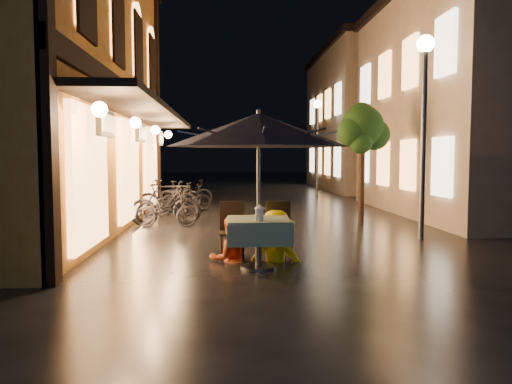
{
  "coord_description": "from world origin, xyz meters",
  "views": [
    {
      "loc": [
        -1.11,
        -8.18,
        1.75
      ],
      "look_at": [
        -0.6,
        0.1,
        1.15
      ],
      "focal_mm": 35.0,
      "sensor_mm": 36.0,
      "label": 1
    }
  ],
  "objects": [
    {
      "name": "streetlamp_near",
      "position": [
        3.0,
        2.0,
        2.92
      ],
      "size": [
        0.36,
        0.36,
        4.23
      ],
      "color": "#59595E",
      "rests_on": "ground"
    },
    {
      "name": "cafe_table",
      "position": [
        -0.6,
        -0.5,
        0.59
      ],
      "size": [
        0.99,
        0.99,
        0.78
      ],
      "color": "#59595E",
      "rests_on": "ground"
    },
    {
      "name": "person_yellow",
      "position": [
        -0.27,
        0.06,
        0.82
      ],
      "size": [
        1.17,
        0.83,
        1.65
      ],
      "primitive_type": "imported",
      "rotation": [
        0.0,
        0.0,
        2.92
      ],
      "color": "#FFE300",
      "rests_on": "ground"
    },
    {
      "name": "bicycle_5",
      "position": [
        -2.65,
        8.82,
        0.45
      ],
      "size": [
        1.56,
        0.77,
        0.9
      ],
      "primitive_type": "imported",
      "rotation": [
        0.0,
        0.0,
        1.33
      ],
      "color": "black",
      "rests_on": "ground"
    },
    {
      "name": "cafe_chair_right",
      "position": [
        -0.2,
        0.24,
        0.54
      ],
      "size": [
        0.42,
        0.42,
        0.97
      ],
      "color": "black",
      "rests_on": "ground"
    },
    {
      "name": "street_tree",
      "position": [
        2.41,
        4.51,
        2.42
      ],
      "size": [
        1.43,
        1.2,
        3.15
      ],
      "color": "black",
      "rests_on": "ground"
    },
    {
      "name": "east_building_far",
      "position": [
        7.49,
        18.0,
        3.66
      ],
      "size": [
        7.3,
        10.3,
        7.3
      ],
      "color": "tan",
      "rests_on": "ground"
    },
    {
      "name": "east_building_near",
      "position": [
        7.49,
        6.5,
        3.41
      ],
      "size": [
        7.3,
        9.3,
        6.8
      ],
      "color": "tan",
      "rests_on": "ground"
    },
    {
      "name": "table_lantern",
      "position": [
        -0.6,
        -0.74,
        0.92
      ],
      "size": [
        0.16,
        0.16,
        0.25
      ],
      "color": "white",
      "rests_on": "cafe_table"
    },
    {
      "name": "bicycle_6",
      "position": [
        -2.44,
        9.6,
        0.46
      ],
      "size": [
        1.8,
        0.82,
        0.91
      ],
      "primitive_type": "imported",
      "rotation": [
        0.0,
        0.0,
        1.44
      ],
      "color": "black",
      "rests_on": "ground"
    },
    {
      "name": "bicycle_1",
      "position": [
        -2.65,
        4.47,
        0.53
      ],
      "size": [
        1.81,
        0.81,
        1.05
      ],
      "primitive_type": "imported",
      "rotation": [
        0.0,
        0.0,
        1.76
      ],
      "color": "black",
      "rests_on": "ground"
    },
    {
      "name": "bicycle_0",
      "position": [
        -2.57,
        4.1,
        0.4
      ],
      "size": [
        1.52,
        0.53,
        0.8
      ],
      "primitive_type": "imported",
      "rotation": [
        0.0,
        0.0,
        1.57
      ],
      "color": "black",
      "rests_on": "ground"
    },
    {
      "name": "west_building",
      "position": [
        -5.72,
        4.0,
        3.71
      ],
      "size": [
        5.9,
        11.4,
        7.4
      ],
      "color": "#C6741F",
      "rests_on": "ground"
    },
    {
      "name": "ground",
      "position": [
        0.0,
        0.0,
        0.0
      ],
      "size": [
        90.0,
        90.0,
        0.0
      ],
      "primitive_type": "plane",
      "color": "black",
      "rests_on": "ground"
    },
    {
      "name": "bicycle_2",
      "position": [
        -2.58,
        4.81,
        0.45
      ],
      "size": [
        1.8,
        1.04,
        0.89
      ],
      "primitive_type": "imported",
      "rotation": [
        0.0,
        0.0,
        1.85
      ],
      "color": "black",
      "rests_on": "ground"
    },
    {
      "name": "bicycle_3",
      "position": [
        -2.79,
        6.33,
        0.54
      ],
      "size": [
        1.8,
        0.57,
        1.07
      ],
      "primitive_type": "imported",
      "rotation": [
        0.0,
        0.0,
        1.61
      ],
      "color": "black",
      "rests_on": "ground"
    },
    {
      "name": "patio_umbrella",
      "position": [
        -0.6,
        -0.5,
        2.15
      ],
      "size": [
        2.83,
        2.83,
        2.46
      ],
      "color": "#59595E",
      "rests_on": "ground"
    },
    {
      "name": "streetlamp_far",
      "position": [
        3.0,
        14.0,
        2.92
      ],
      "size": [
        0.36,
        0.36,
        4.23
      ],
      "color": "#59595E",
      "rests_on": "ground"
    },
    {
      "name": "person_orange",
      "position": [
        -1.05,
        0.09,
        0.71
      ],
      "size": [
        0.81,
        0.7,
        1.43
      ],
      "primitive_type": "imported",
      "rotation": [
        0.0,
        0.0,
        3.4
      ],
      "color": "#EA5723",
      "rests_on": "ground"
    },
    {
      "name": "cafe_chair_left",
      "position": [
        -1.0,
        0.24,
        0.54
      ],
      "size": [
        0.42,
        0.42,
        0.97
      ],
      "color": "black",
      "rests_on": "ground"
    },
    {
      "name": "bicycle_4",
      "position": [
        -2.35,
        7.48,
        0.42
      ],
      "size": [
        1.69,
        1.02,
        0.84
      ],
      "primitive_type": "imported",
      "rotation": [
        0.0,
        0.0,
        1.88
      ],
      "color": "black",
      "rests_on": "ground"
    }
  ]
}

